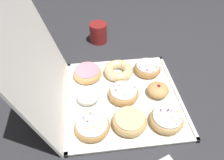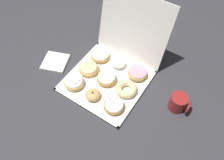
{
  "view_description": "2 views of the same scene",
  "coord_description": "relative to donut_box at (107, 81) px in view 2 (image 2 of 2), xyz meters",
  "views": [
    {
      "loc": [
        -0.53,
        0.11,
        0.62
      ],
      "look_at": [
        0.06,
        0.04,
        0.05
      ],
      "focal_mm": 34.16,
      "sensor_mm": 36.0,
      "label": 1
    },
    {
      "loc": [
        0.43,
        -0.61,
        1.06
      ],
      "look_at": [
        0.04,
        -0.01,
        0.06
      ],
      "focal_mm": 35.98,
      "sensor_mm": 36.0,
      "label": 2
    }
  ],
  "objects": [
    {
      "name": "napkin_stack",
      "position": [
        -0.34,
        -0.06,
        0.0
      ],
      "size": [
        0.19,
        0.19,
        0.02
      ],
      "primitive_type": "cube",
      "rotation": [
        0.0,
        0.0,
        0.36
      ],
      "color": "white",
      "rests_on": "ground"
    },
    {
      "name": "pink_frosted_donut_8",
      "position": [
        0.13,
        0.13,
        0.03
      ],
      "size": [
        0.12,
        0.12,
        0.04
      ],
      "color": "tan",
      "rests_on": "donut_box"
    },
    {
      "name": "coffee_mug",
      "position": [
        0.41,
        0.06,
        0.05
      ],
      "size": [
        0.11,
        0.09,
        0.1
      ],
      "color": "maroon",
      "rests_on": "ground"
    },
    {
      "name": "sprinkle_donut_6",
      "position": [
        -0.13,
        0.12,
        0.02
      ],
      "size": [
        0.12,
        0.12,
        0.04
      ],
      "color": "tan",
      "rests_on": "donut_box"
    },
    {
      "name": "glazed_ring_donut_3",
      "position": [
        -0.13,
        -0.0,
        0.03
      ],
      "size": [
        0.12,
        0.12,
        0.04
      ],
      "color": "#E5B770",
      "rests_on": "donut_box"
    },
    {
      "name": "ground_plane",
      "position": [
        0.0,
        0.0,
        -0.01
      ],
      "size": [
        3.0,
        3.0,
        0.0
      ],
      "primitive_type": "plane",
      "color": "#333338"
    },
    {
      "name": "sprinkle_donut_0",
      "position": [
        -0.14,
        -0.12,
        0.03
      ],
      "size": [
        0.11,
        0.11,
        0.04
      ],
      "color": "#E5B770",
      "rests_on": "donut_box"
    },
    {
      "name": "donut_box",
      "position": [
        0.0,
        0.0,
        0.0
      ],
      "size": [
        0.43,
        0.43,
        0.01
      ],
      "color": "white",
      "rests_on": "ground"
    },
    {
      "name": "cruller_donut_5",
      "position": [
        0.13,
        0.0,
        0.02
      ],
      "size": [
        0.12,
        0.12,
        0.04
      ],
      "color": "beige",
      "rests_on": "donut_box"
    },
    {
      "name": "box_lid_open",
      "position": [
        0.0,
        0.27,
        0.19
      ],
      "size": [
        0.43,
        0.11,
        0.4
      ],
      "primitive_type": "cube",
      "rotation": [
        1.31,
        0.0,
        0.0
      ],
      "color": "white",
      "rests_on": "ground"
    },
    {
      "name": "sprinkle_donut_4",
      "position": [
        -0.0,
        -0.0,
        0.03
      ],
      "size": [
        0.12,
        0.12,
        0.04
      ],
      "color": "tan",
      "rests_on": "donut_box"
    },
    {
      "name": "powdered_filled_donut_7",
      "position": [
        -0.0,
        0.13,
        0.03
      ],
      "size": [
        0.08,
        0.08,
        0.05
      ],
      "color": "white",
      "rests_on": "donut_box"
    },
    {
      "name": "sprinkle_donut_2",
      "position": [
        0.13,
        -0.12,
        0.02
      ],
      "size": [
        0.11,
        0.11,
        0.04
      ],
      "color": "tan",
      "rests_on": "donut_box"
    },
    {
      "name": "jelly_filled_donut_1",
      "position": [
        0.0,
        -0.13,
        0.03
      ],
      "size": [
        0.08,
        0.08,
        0.05
      ],
      "color": "tan",
      "rests_on": "donut_box"
    }
  ]
}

